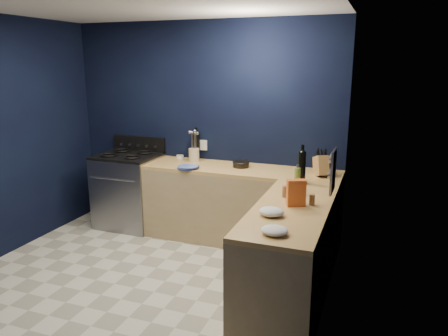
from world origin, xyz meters
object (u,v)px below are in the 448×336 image
at_px(knife_block, 321,166).
at_px(crouton_bag, 296,193).
at_px(plate_stack, 188,167).
at_px(gas_range, 129,191).
at_px(utensil_crock, 194,155).

height_order(knife_block, crouton_bag, knife_block).
relative_size(knife_block, crouton_bag, 0.93).
distance_m(plate_stack, crouton_bag, 1.69).
distance_m(gas_range, crouton_bag, 2.69).
relative_size(plate_stack, utensil_crock, 1.49).
xyz_separation_m(plate_stack, knife_block, (1.49, 0.22, 0.09)).
relative_size(gas_range, knife_block, 4.29).
distance_m(plate_stack, utensil_crock, 0.37).
xyz_separation_m(gas_range, utensil_crock, (0.87, 0.15, 0.52)).
xyz_separation_m(gas_range, crouton_bag, (2.39, -1.09, 0.56)).
distance_m(knife_block, crouton_bag, 1.10).
bearing_deg(plate_stack, crouton_bag, -31.60).
bearing_deg(utensil_crock, crouton_bag, -39.28).
relative_size(gas_range, plate_stack, 3.75).
bearing_deg(crouton_bag, plate_stack, 123.61).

